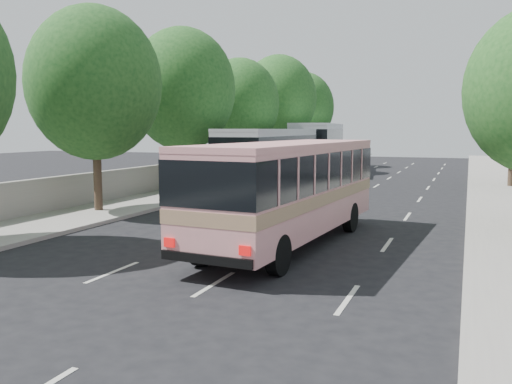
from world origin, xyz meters
The scene contains 15 objects.
ground centered at (0.00, 0.00, 0.00)m, with size 120.00×120.00×0.00m, color black.
sidewalk_left centered at (-8.50, 20.00, 0.07)m, with size 4.00×90.00×0.15m, color #9E998E.
sidewalk_right centered at (8.50, 20.00, 0.06)m, with size 4.00×90.00×0.12m, color #9E998E.
low_wall centered at (-10.30, 20.00, 0.90)m, with size 0.30×90.00×1.50m, color #9E998E.
tree_left_b centered at (-8.42, 5.94, 5.82)m, with size 5.70×5.70×8.88m.
tree_left_c centered at (-8.62, 13.94, 6.12)m, with size 6.00×6.00×9.35m.
tree_left_d centered at (-8.52, 21.94, 5.63)m, with size 5.52×5.52×8.60m.
tree_left_e centered at (-8.42, 29.94, 6.43)m, with size 6.30×6.30×9.82m.
tree_left_f centered at (-8.62, 37.94, 6.00)m, with size 5.88×5.88×9.16m.
pink_bus centered at (1.30, 2.81, 2.02)m, with size 3.34×10.35×3.25m.
pink_taxi centered at (-2.00, 11.62, 0.74)m, with size 1.76×4.36×1.49m, color #DF1377.
white_pickup centered at (-2.00, 16.13, 0.70)m, with size 1.96×4.82×1.40m, color silver.
tour_coach_front centered at (-4.50, 17.14, 2.21)m, with size 3.12×12.37×3.68m.
tour_coach_rear centered at (-5.46, 31.67, 2.48)m, with size 4.79×14.03×4.12m.
taxi_roof_sign centered at (-2.00, 11.62, 1.58)m, with size 0.55×0.18×0.18m, color silver.
Camera 1 is at (6.51, -13.29, 3.67)m, focal length 38.00 mm.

